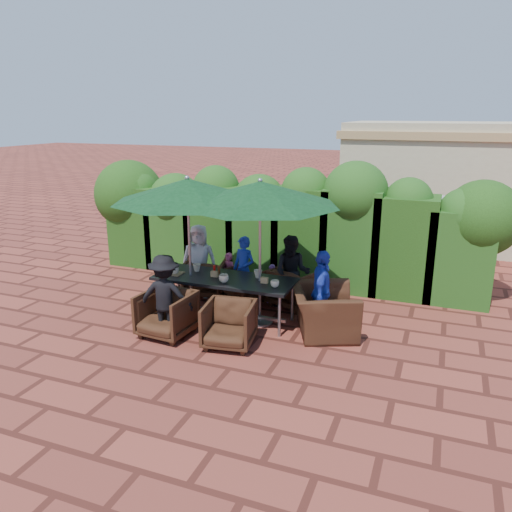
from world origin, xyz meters
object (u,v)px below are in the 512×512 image
(umbrella_right, at_px, (260,194))
(chair_far_left, at_px, (206,275))
(chair_end_right, at_px, (324,304))
(umbrella_left, at_px, (187,191))
(chair_far_mid, at_px, (243,284))
(chair_near_right, at_px, (229,322))
(chair_far_right, at_px, (295,285))
(dining_table, at_px, (224,282))
(chair_near_left, at_px, (166,312))

(umbrella_right, height_order, chair_far_left, umbrella_right)
(umbrella_right, bearing_deg, chair_end_right, -0.07)
(umbrella_left, bearing_deg, umbrella_right, 6.29)
(umbrella_left, bearing_deg, chair_far_left, 102.64)
(umbrella_left, bearing_deg, chair_far_mid, 56.19)
(chair_far_left, distance_m, chair_end_right, 2.71)
(umbrella_right, height_order, chair_near_right, umbrella_right)
(chair_far_right, relative_size, chair_near_right, 1.05)
(chair_near_right, distance_m, chair_end_right, 1.59)
(dining_table, height_order, chair_near_left, chair_near_left)
(umbrella_left, distance_m, chair_end_right, 2.90)
(umbrella_left, xyz_separation_m, chair_far_mid, (0.60, 0.90, -1.85))
(chair_near_left, distance_m, chair_end_right, 2.53)
(umbrella_right, relative_size, chair_near_right, 3.41)
(umbrella_left, bearing_deg, chair_near_left, -88.91)
(umbrella_left, distance_m, chair_far_left, 2.09)
(chair_end_right, bearing_deg, chair_far_mid, 43.72)
(dining_table, relative_size, umbrella_left, 0.96)
(dining_table, bearing_deg, chair_near_right, -61.99)
(chair_far_left, height_order, chair_near_right, chair_far_left)
(chair_far_left, distance_m, chair_near_right, 2.28)
(chair_far_mid, height_order, chair_end_right, chair_end_right)
(chair_far_mid, bearing_deg, chair_near_left, 91.43)
(umbrella_left, bearing_deg, chair_near_right, -37.79)
(chair_far_left, height_order, chair_far_mid, chair_far_left)
(chair_end_right, bearing_deg, chair_far_left, 48.91)
(umbrella_left, xyz_separation_m, umbrella_right, (1.23, 0.14, 0.00))
(dining_table, distance_m, chair_far_left, 1.28)
(chair_near_right, relative_size, chair_end_right, 0.67)
(chair_far_left, distance_m, chair_far_mid, 0.84)
(dining_table, relative_size, chair_far_right, 3.03)
(umbrella_right, relative_size, chair_far_left, 3.25)
(chair_far_mid, xyz_separation_m, chair_near_left, (-0.59, -1.77, 0.04))
(chair_far_mid, bearing_deg, dining_table, 109.97)
(umbrella_right, bearing_deg, chair_far_left, 149.16)
(chair_far_mid, relative_size, chair_near_right, 0.94)
(dining_table, distance_m, chair_far_right, 1.43)
(dining_table, bearing_deg, chair_near_left, -122.09)
(chair_end_right, bearing_deg, umbrella_left, 70.94)
(umbrella_right, distance_m, chair_end_right, 2.04)
(umbrella_right, relative_size, chair_far_mid, 3.61)
(dining_table, xyz_separation_m, umbrella_right, (0.62, 0.06, 1.54))
(umbrella_right, height_order, chair_near_left, umbrella_right)
(dining_table, relative_size, chair_far_left, 3.03)
(chair_far_left, bearing_deg, chair_near_right, 111.27)
(dining_table, distance_m, chair_far_mid, 0.89)
(chair_far_mid, bearing_deg, umbrella_left, 75.96)
(chair_far_left, relative_size, chair_near_right, 1.05)
(chair_far_right, height_order, chair_near_left, chair_near_left)
(chair_end_right, bearing_deg, dining_table, 69.74)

